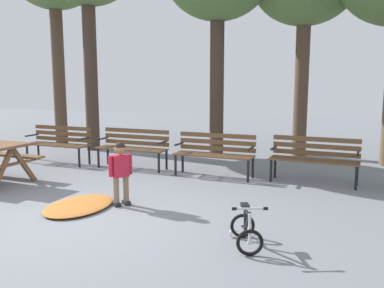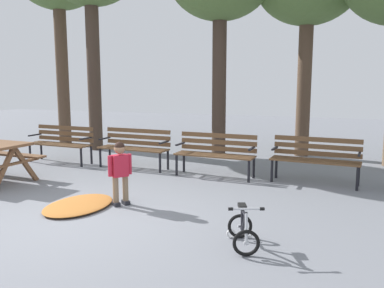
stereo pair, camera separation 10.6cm
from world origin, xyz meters
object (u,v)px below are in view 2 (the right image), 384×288
Objects in this scene: child_standing at (120,169)px; kids_bicycle at (243,230)px; park_bench_right at (216,151)px; park_bench_far_right at (316,156)px; park_bench_left at (135,145)px; park_bench_far_left at (62,141)px.

child_standing reaches higher than kids_bicycle.
park_bench_right is 1.91m from park_bench_far_right.
park_bench_left and park_bench_right have the same top height.
park_bench_left and park_bench_far_right have the same top height.
park_bench_far_left is 3.80m from park_bench_right.
child_standing reaches higher than park_bench_left.
park_bench_far_right is 1.66× the size of child_standing.
child_standing reaches higher than park_bench_right.
park_bench_right is 2.57× the size of kids_bicycle.
park_bench_left is at bearing 133.29° from kids_bicycle.
park_bench_left is at bearing 175.29° from park_bench_right.
park_bench_right is at bearing -1.51° from park_bench_far_left.
child_standing is at bearing 156.96° from kids_bicycle.
kids_bicycle is (3.23, -3.43, -0.31)m from park_bench_left.
park_bench_far_right is 3.65m from child_standing.
child_standing is (-2.70, -2.46, 0.06)m from park_bench_far_right.
park_bench_left is 1.91m from park_bench_right.
park_bench_left is at bearing 113.61° from child_standing.
park_bench_far_right is at bearing 2.86° from park_bench_right.
park_bench_far_left is 1.00× the size of park_bench_right.
kids_bicycle is (5.13, -3.37, -0.31)m from park_bench_far_left.
park_bench_far_right is 3.43m from kids_bicycle.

